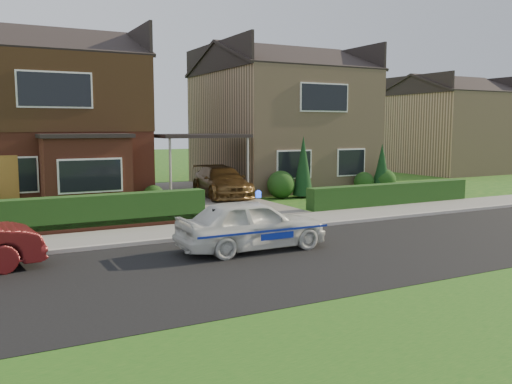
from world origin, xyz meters
TOP-DOWN VIEW (x-y plane):
  - ground at (0.00, 0.00)m, footprint 120.00×120.00m
  - road at (0.00, 0.00)m, footprint 60.00×6.00m
  - kerb at (0.00, 3.05)m, footprint 60.00×0.16m
  - sidewalk at (0.00, 4.10)m, footprint 60.00×2.00m
  - driveway at (0.00, 11.00)m, footprint 3.80×12.00m
  - house_left at (-5.78, 13.90)m, footprint 7.50×9.53m
  - house_right at (5.80, 13.99)m, footprint 7.50×8.06m
  - carport_link at (0.00, 10.95)m, footprint 3.80×3.00m
  - dwarf_wall at (-5.80, 5.30)m, footprint 7.70×0.25m
  - hedge_left at (-5.80, 5.45)m, footprint 7.50×0.55m
  - hedge_right at (5.80, 5.35)m, footprint 7.50×0.55m
  - shrub_left_mid at (-4.00, 9.30)m, footprint 1.32×1.32m
  - shrub_left_near at (-2.40, 9.60)m, footprint 0.84×0.84m
  - shrub_right_near at (3.20, 9.40)m, footprint 1.20×1.20m
  - shrub_right_mid at (7.80, 9.50)m, footprint 0.96×0.96m
  - shrub_right_far at (8.80, 9.20)m, footprint 1.08×1.08m
  - conifer_a at (4.20, 9.20)m, footprint 0.90×0.90m
  - conifer_b at (8.60, 9.20)m, footprint 0.90×0.90m
  - neighbour_right at (20.00, 16.00)m, footprint 6.50×7.00m
  - police_car at (-2.42, 1.20)m, footprint 3.51×3.82m
  - driveway_car at (0.80, 10.29)m, footprint 2.32×4.56m
  - potted_plant_a at (-4.50, 6.89)m, footprint 0.43×0.35m
  - potted_plant_b at (-2.50, 8.32)m, footprint 0.49×0.46m
  - potted_plant_c at (-6.18, 6.00)m, footprint 0.51×0.51m

SIDE VIEW (x-z plane):
  - ground at x=0.00m, z-range 0.00..0.00m
  - road at x=0.00m, z-range -0.01..0.01m
  - hedge_left at x=-5.80m, z-range -0.45..0.45m
  - hedge_right at x=5.80m, z-range -0.40..0.40m
  - sidewalk at x=0.00m, z-range 0.00..0.10m
  - kerb at x=0.00m, z-range 0.00..0.12m
  - driveway at x=0.00m, z-range 0.00..0.12m
  - dwarf_wall at x=-5.80m, z-range 0.00..0.36m
  - potted_plant_b at x=-2.50m, z-range 0.00..0.69m
  - potted_plant_a at x=-4.50m, z-range 0.00..0.71m
  - potted_plant_c at x=-6.18m, z-range 0.00..0.71m
  - shrub_left_near at x=-2.40m, z-range 0.00..0.84m
  - shrub_right_mid at x=7.80m, z-range 0.00..0.96m
  - shrub_right_far at x=8.80m, z-range 0.00..1.08m
  - shrub_right_near at x=3.20m, z-range 0.00..1.20m
  - police_car at x=-2.42m, z-range -0.08..1.38m
  - shrub_left_mid at x=-4.00m, z-range 0.00..1.32m
  - driveway_car at x=0.80m, z-range 0.12..1.39m
  - conifer_b at x=8.60m, z-range 0.00..2.20m
  - conifer_a at x=4.20m, z-range 0.00..2.60m
  - neighbour_right at x=20.00m, z-range 0.00..5.20m
  - carport_link at x=0.00m, z-range 1.27..4.04m
  - house_right at x=5.80m, z-range 0.04..7.29m
  - house_left at x=-5.78m, z-range 0.19..7.44m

